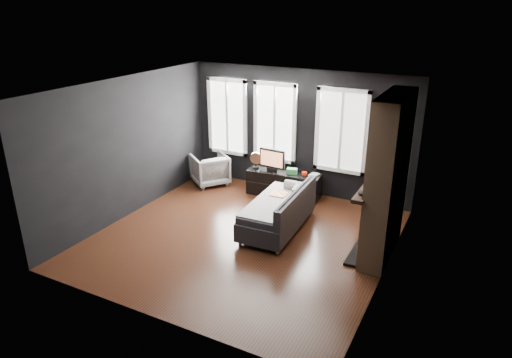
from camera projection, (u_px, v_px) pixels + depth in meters
The scene contains 18 objects.
floor at pixel (243, 238), 8.22m from camera, with size 5.00×5.00×0.00m, color black.
ceiling at pixel (242, 87), 7.24m from camera, with size 5.00×5.00×0.00m, color white.
wall_back at pixel (299, 132), 9.80m from camera, with size 5.00×0.02×2.70m, color black.
wall_left at pixel (129, 147), 8.79m from camera, with size 0.02×5.00×2.70m, color black.
wall_right at pixel (392, 194), 6.66m from camera, with size 0.02×5.00×2.70m, color black.
windows at pixel (280, 83), 9.58m from camera, with size 4.00×0.16×1.76m, color white, non-canonical shape.
fireplace at pixel (388, 178), 7.24m from camera, with size 0.70×1.62×2.70m, color #93724C, non-canonical shape.
sofa at pixel (278, 209), 8.40m from camera, with size 0.95×1.90×0.82m, color #242426, non-canonical shape.
stripe_pillow at pixel (296, 194), 8.57m from camera, with size 0.08×0.32×0.32m, color gray.
armchair at pixel (210, 168), 10.52m from camera, with size 0.75×0.70×0.77m, color silver.
media_console at pixel (284, 184), 9.92m from camera, with size 1.60×0.50×0.55m, color black, non-canonical shape.
monitor at pixel (272, 159), 9.80m from camera, with size 0.61×0.13×0.55m, color black, non-canonical shape.
desk_fan at pixel (256, 160), 9.98m from camera, with size 0.26×0.26×0.37m, color #9E9E9E, non-canonical shape.
mug at pixel (304, 173), 9.56m from camera, with size 0.12×0.09×0.12m, color red.
book at pixel (311, 169), 9.65m from camera, with size 0.16×0.02×0.22m, color #BAAF92.
storage_box at pixel (292, 171), 9.69m from camera, with size 0.22×0.14×0.12m, color #30783C.
mantel_vase at pixel (378, 169), 7.74m from camera, with size 0.17×0.17×0.17m, color yellow.
mantel_clock at pixel (362, 193), 6.93m from camera, with size 0.13×0.13×0.04m, color black.
Camera 1 is at (3.53, -6.36, 3.98)m, focal length 32.00 mm.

